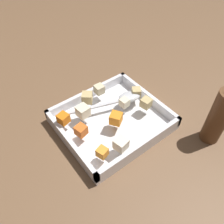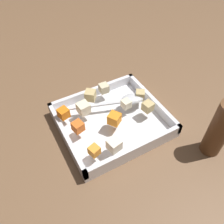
# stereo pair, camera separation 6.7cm
# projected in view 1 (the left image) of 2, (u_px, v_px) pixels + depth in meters

# --- Properties ---
(ground_plane) EXTENTS (4.00, 4.00, 0.00)m
(ground_plane) POSITION_uv_depth(u_px,v_px,m) (112.00, 130.00, 0.70)
(ground_plane) COLOR brown
(baking_dish) EXTENTS (0.31, 0.27, 0.05)m
(baking_dish) POSITION_uv_depth(u_px,v_px,m) (112.00, 122.00, 0.71)
(baking_dish) COLOR silver
(baking_dish) RESTS_ON ground_plane
(carrot_chunk_mid_right) EXTENTS (0.03, 0.03, 0.03)m
(carrot_chunk_mid_right) POSITION_uv_depth(u_px,v_px,m) (63.00, 118.00, 0.65)
(carrot_chunk_mid_right) COLOR orange
(carrot_chunk_mid_right) RESTS_ON baking_dish
(carrot_chunk_corner_se) EXTENTS (0.04, 0.04, 0.03)m
(carrot_chunk_corner_se) POSITION_uv_depth(u_px,v_px,m) (116.00, 118.00, 0.65)
(carrot_chunk_corner_se) COLOR orange
(carrot_chunk_corner_se) RESTS_ON baking_dish
(carrot_chunk_near_left) EXTENTS (0.03, 0.03, 0.03)m
(carrot_chunk_near_left) POSITION_uv_depth(u_px,v_px,m) (81.00, 130.00, 0.62)
(carrot_chunk_near_left) COLOR orange
(carrot_chunk_near_left) RESTS_ON baking_dish
(carrot_chunk_corner_ne) EXTENTS (0.03, 0.03, 0.02)m
(carrot_chunk_corner_ne) POSITION_uv_depth(u_px,v_px,m) (102.00, 152.00, 0.58)
(carrot_chunk_corner_ne) COLOR orange
(carrot_chunk_corner_ne) RESTS_ON baking_dish
(potato_chunk_center) EXTENTS (0.04, 0.04, 0.03)m
(potato_chunk_center) POSITION_uv_depth(u_px,v_px,m) (87.00, 98.00, 0.71)
(potato_chunk_center) COLOR tan
(potato_chunk_center) RESTS_ON baking_dish
(potato_chunk_heap_side) EXTENTS (0.03, 0.03, 0.03)m
(potato_chunk_heap_side) POSITION_uv_depth(u_px,v_px,m) (124.00, 102.00, 0.70)
(potato_chunk_heap_side) COLOR beige
(potato_chunk_heap_side) RESTS_ON baking_dish
(potato_chunk_mid_left) EXTENTS (0.03, 0.03, 0.03)m
(potato_chunk_mid_left) POSITION_uv_depth(u_px,v_px,m) (146.00, 103.00, 0.69)
(potato_chunk_mid_left) COLOR tan
(potato_chunk_mid_left) RESTS_ON baking_dish
(potato_chunk_far_right) EXTENTS (0.04, 0.04, 0.03)m
(potato_chunk_far_right) POSITION_uv_depth(u_px,v_px,m) (83.00, 111.00, 0.67)
(potato_chunk_far_right) COLOR beige
(potato_chunk_far_right) RESTS_ON baking_dish
(potato_chunk_rim_edge) EXTENTS (0.03, 0.03, 0.03)m
(potato_chunk_rim_edge) POSITION_uv_depth(u_px,v_px,m) (99.00, 89.00, 0.74)
(potato_chunk_rim_edge) COLOR beige
(potato_chunk_rim_edge) RESTS_ON baking_dish
(potato_chunk_near_spoon) EXTENTS (0.04, 0.04, 0.03)m
(potato_chunk_near_spoon) POSITION_uv_depth(u_px,v_px,m) (136.00, 92.00, 0.73)
(potato_chunk_near_spoon) COLOR tan
(potato_chunk_near_spoon) RESTS_ON baking_dish
(parsnip_chunk_front_center) EXTENTS (0.04, 0.04, 0.03)m
(parsnip_chunk_front_center) POSITION_uv_depth(u_px,v_px,m) (121.00, 144.00, 0.59)
(parsnip_chunk_front_center) COLOR silver
(parsnip_chunk_front_center) RESTS_ON baking_dish
(serving_spoon) EXTENTS (0.23, 0.10, 0.02)m
(serving_spoon) POSITION_uv_depth(u_px,v_px,m) (125.00, 98.00, 0.72)
(serving_spoon) COLOR silver
(serving_spoon) RESTS_ON baking_dish
(pepper_mill) EXTENTS (0.05, 0.05, 0.20)m
(pepper_mill) POSITION_uv_depth(u_px,v_px,m) (219.00, 117.00, 0.62)
(pepper_mill) COLOR brown
(pepper_mill) RESTS_ON ground_plane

